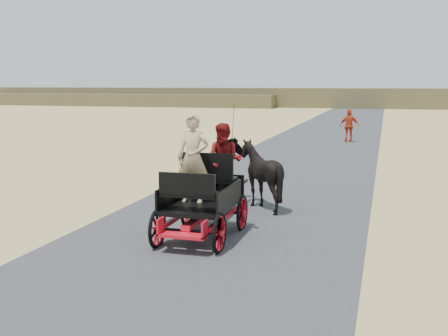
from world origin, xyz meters
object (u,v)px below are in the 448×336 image
(horse_right, at_px, (261,175))
(pedestrian, at_px, (349,126))
(carriage, at_px, (202,220))
(horse_left, at_px, (219,173))

(horse_right, bearing_deg, pedestrian, -93.72)
(carriage, relative_size, pedestrian, 1.39)
(carriage, distance_m, horse_left, 3.09)
(horse_left, distance_m, pedestrian, 16.84)
(carriage, bearing_deg, pedestrian, 85.25)
(horse_right, bearing_deg, carriage, 79.61)
(carriage, bearing_deg, horse_right, 79.61)
(horse_left, bearing_deg, carriage, 100.39)
(carriage, bearing_deg, horse_left, 100.39)
(carriage, height_order, horse_right, horse_right)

